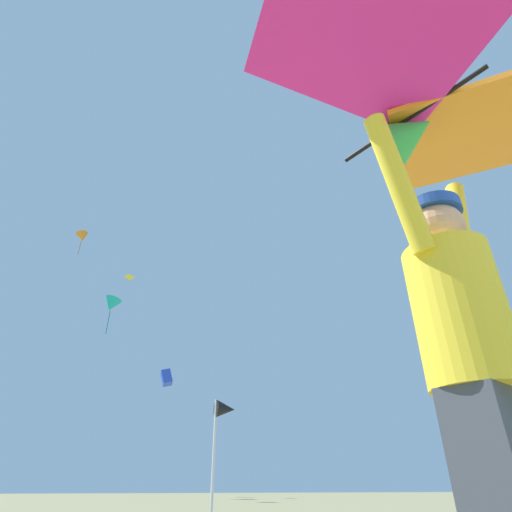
{
  "coord_description": "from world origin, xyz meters",
  "views": [
    {
      "loc": [
        -1.58,
        -0.93,
        0.52
      ],
      "look_at": [
        -0.3,
        2.26,
        2.49
      ],
      "focal_mm": 28.56,
      "sensor_mm": 36.0,
      "label": 1
    }
  ],
  "objects_px": {
    "distant_kite_blue_overhead_distant": "(166,378)",
    "distant_kite_yellow_far_center": "(129,277)",
    "held_stunt_kite": "(423,100)",
    "marker_flag": "(224,416)",
    "distant_kite_orange_mid_left": "(82,237)",
    "distant_kite_teal_mid_right": "(111,305)",
    "kite_flyer_person": "(471,357)"
  },
  "relations": [
    {
      "from": "distant_kite_yellow_far_center",
      "to": "marker_flag",
      "type": "distance_m",
      "value": 31.87
    },
    {
      "from": "distant_kite_teal_mid_right",
      "to": "kite_flyer_person",
      "type": "bearing_deg",
      "value": -88.3
    },
    {
      "from": "held_stunt_kite",
      "to": "distant_kite_blue_overhead_distant",
      "type": "distance_m",
      "value": 33.67
    },
    {
      "from": "distant_kite_teal_mid_right",
      "to": "marker_flag",
      "type": "bearing_deg",
      "value": -86.65
    },
    {
      "from": "distant_kite_orange_mid_left",
      "to": "held_stunt_kite",
      "type": "bearing_deg",
      "value": -81.82
    },
    {
      "from": "held_stunt_kite",
      "to": "distant_kite_blue_overhead_distant",
      "type": "bearing_deg",
      "value": 82.4
    },
    {
      "from": "kite_flyer_person",
      "to": "distant_kite_blue_overhead_distant",
      "type": "height_order",
      "value": "distant_kite_blue_overhead_distant"
    },
    {
      "from": "distant_kite_orange_mid_left",
      "to": "marker_flag",
      "type": "height_order",
      "value": "distant_kite_orange_mid_left"
    },
    {
      "from": "held_stunt_kite",
      "to": "distant_kite_yellow_far_center",
      "type": "bearing_deg",
      "value": 89.65
    },
    {
      "from": "distant_kite_blue_overhead_distant",
      "to": "distant_kite_yellow_far_center",
      "type": "relative_size",
      "value": 1.71
    },
    {
      "from": "distant_kite_orange_mid_left",
      "to": "kite_flyer_person",
      "type": "bearing_deg",
      "value": -81.86
    },
    {
      "from": "distant_kite_orange_mid_left",
      "to": "distant_kite_teal_mid_right",
      "type": "bearing_deg",
      "value": 55.13
    },
    {
      "from": "distant_kite_blue_overhead_distant",
      "to": "marker_flag",
      "type": "distance_m",
      "value": 29.08
    },
    {
      "from": "distant_kite_teal_mid_right",
      "to": "distant_kite_blue_overhead_distant",
      "type": "relative_size",
      "value": 2.02
    },
    {
      "from": "distant_kite_orange_mid_left",
      "to": "distant_kite_blue_overhead_distant",
      "type": "bearing_deg",
      "value": 42.71
    },
    {
      "from": "held_stunt_kite",
      "to": "marker_flag",
      "type": "relative_size",
      "value": 1.26
    },
    {
      "from": "distant_kite_blue_overhead_distant",
      "to": "distant_kite_orange_mid_left",
      "type": "xyz_separation_m",
      "value": [
        -8.03,
        -7.41,
        7.24
      ]
    },
    {
      "from": "held_stunt_kite",
      "to": "distant_kite_teal_mid_right",
      "type": "distance_m",
      "value": 31.12
    },
    {
      "from": "distant_kite_teal_mid_right",
      "to": "distant_kite_blue_overhead_distant",
      "type": "height_order",
      "value": "distant_kite_teal_mid_right"
    },
    {
      "from": "held_stunt_kite",
      "to": "kite_flyer_person",
      "type": "bearing_deg",
      "value": 108.86
    },
    {
      "from": "kite_flyer_person",
      "to": "distant_kite_teal_mid_right",
      "type": "relative_size",
      "value": 0.65
    },
    {
      "from": "kite_flyer_person",
      "to": "held_stunt_kite",
      "type": "height_order",
      "value": "held_stunt_kite"
    },
    {
      "from": "distant_kite_orange_mid_left",
      "to": "marker_flag",
      "type": "relative_size",
      "value": 1.13
    },
    {
      "from": "held_stunt_kite",
      "to": "distant_kite_yellow_far_center",
      "type": "height_order",
      "value": "distant_kite_yellow_far_center"
    },
    {
      "from": "held_stunt_kite",
      "to": "marker_flag",
      "type": "distance_m",
      "value": 4.95
    },
    {
      "from": "kite_flyer_person",
      "to": "distant_kite_teal_mid_right",
      "type": "xyz_separation_m",
      "value": [
        -0.87,
        29.27,
        11.58
      ]
    },
    {
      "from": "distant_kite_blue_overhead_distant",
      "to": "marker_flag",
      "type": "height_order",
      "value": "distant_kite_blue_overhead_distant"
    },
    {
      "from": "distant_kite_blue_overhead_distant",
      "to": "kite_flyer_person",
      "type": "bearing_deg",
      "value": -97.67
    },
    {
      "from": "held_stunt_kite",
      "to": "distant_kite_yellow_far_center",
      "type": "relative_size",
      "value": 2.39
    },
    {
      "from": "marker_flag",
      "to": "distant_kite_yellow_far_center",
      "type": "bearing_deg",
      "value": 90.69
    },
    {
      "from": "kite_flyer_person",
      "to": "marker_flag",
      "type": "relative_size",
      "value": 1.19
    },
    {
      "from": "kite_flyer_person",
      "to": "held_stunt_kite",
      "type": "relative_size",
      "value": 0.94
    }
  ]
}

